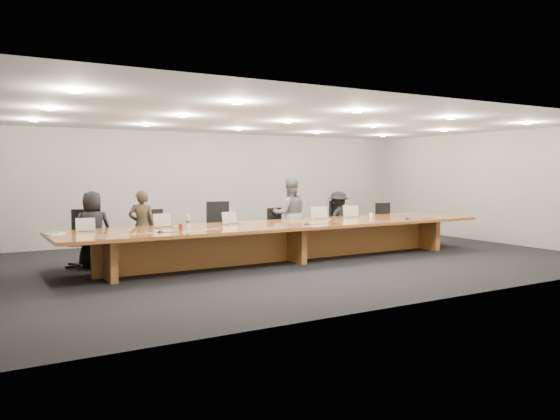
{
  "coord_description": "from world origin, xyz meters",
  "views": [
    {
      "loc": [
        -5.68,
        -9.35,
        1.78
      ],
      "look_at": [
        0.0,
        0.3,
        1.0
      ],
      "focal_mm": 35.0,
      "sensor_mm": 36.0,
      "label": 1
    }
  ],
  "objects_px": {
    "chair_right": "(343,223)",
    "water_bottle": "(188,222)",
    "chair_far_left": "(83,238)",
    "laptop_d": "(321,213)",
    "person_a": "(93,229)",
    "person_d": "(338,219)",
    "person_b": "(142,226)",
    "laptop_e": "(353,212)",
    "av_box": "(101,236)",
    "chair_left": "(158,235)",
    "mic_left": "(160,232)",
    "mic_right": "(407,219)",
    "paper_cup_near": "(326,217)",
    "person_c": "(290,214)",
    "chair_far_right": "(387,222)",
    "paper_cup_far": "(371,215)",
    "laptop_b": "(165,220)",
    "conference_table": "(288,235)",
    "chair_mid_right": "(280,229)",
    "amber_mug": "(181,227)",
    "laptop_c": "(233,218)",
    "laptop_a": "(86,225)"
  },
  "relations": [
    {
      "from": "chair_right",
      "to": "water_bottle",
      "type": "bearing_deg",
      "value": 174.59
    },
    {
      "from": "chair_far_left",
      "to": "laptop_d",
      "type": "relative_size",
      "value": 2.97
    },
    {
      "from": "chair_far_left",
      "to": "person_a",
      "type": "xyz_separation_m",
      "value": [
        0.16,
        -0.05,
        0.17
      ]
    },
    {
      "from": "person_d",
      "to": "person_a",
      "type": "bearing_deg",
      "value": -13.05
    },
    {
      "from": "person_b",
      "to": "laptop_e",
      "type": "xyz_separation_m",
      "value": [
        4.52,
        -0.94,
        0.18
      ]
    },
    {
      "from": "av_box",
      "to": "chair_left",
      "type": "bearing_deg",
      "value": 55.45
    },
    {
      "from": "laptop_d",
      "to": "mic_left",
      "type": "bearing_deg",
      "value": -151.38
    },
    {
      "from": "av_box",
      "to": "mic_right",
      "type": "bearing_deg",
      "value": 5.08
    },
    {
      "from": "paper_cup_near",
      "to": "av_box",
      "type": "bearing_deg",
      "value": -170.41
    },
    {
      "from": "paper_cup_near",
      "to": "mic_right",
      "type": "distance_m",
      "value": 1.77
    },
    {
      "from": "chair_right",
      "to": "laptop_e",
      "type": "xyz_separation_m",
      "value": [
        -0.36,
        -0.85,
        0.34
      ]
    },
    {
      "from": "person_c",
      "to": "water_bottle",
      "type": "height_order",
      "value": "person_c"
    },
    {
      "from": "chair_right",
      "to": "water_bottle",
      "type": "height_order",
      "value": "chair_right"
    },
    {
      "from": "chair_far_left",
      "to": "paper_cup_near",
      "type": "height_order",
      "value": "chair_far_left"
    },
    {
      "from": "chair_far_right",
      "to": "person_c",
      "type": "distance_m",
      "value": 2.94
    },
    {
      "from": "paper_cup_far",
      "to": "paper_cup_near",
      "type": "bearing_deg",
      "value": 175.09
    },
    {
      "from": "chair_right",
      "to": "person_a",
      "type": "xyz_separation_m",
      "value": [
        -5.84,
        0.01,
        0.16
      ]
    },
    {
      "from": "chair_left",
      "to": "laptop_e",
      "type": "height_order",
      "value": "chair_left"
    },
    {
      "from": "chair_far_left",
      "to": "laptop_b",
      "type": "height_order",
      "value": "chair_far_left"
    },
    {
      "from": "conference_table",
      "to": "person_d",
      "type": "xyz_separation_m",
      "value": [
        2.11,
        1.13,
        0.14
      ]
    },
    {
      "from": "paper_cup_near",
      "to": "chair_mid_right",
      "type": "bearing_deg",
      "value": 131.38
    },
    {
      "from": "laptop_e",
      "to": "person_a",
      "type": "bearing_deg",
      "value": -174.65
    },
    {
      "from": "chair_right",
      "to": "water_bottle",
      "type": "relative_size",
      "value": 4.61
    },
    {
      "from": "paper_cup_near",
      "to": "chair_right",
      "type": "bearing_deg",
      "value": 36.5
    },
    {
      "from": "person_d",
      "to": "laptop_d",
      "type": "height_order",
      "value": "person_d"
    },
    {
      "from": "conference_table",
      "to": "amber_mug",
      "type": "relative_size",
      "value": 83.76
    },
    {
      "from": "laptop_e",
      "to": "paper_cup_far",
      "type": "bearing_deg",
      "value": 9.1
    },
    {
      "from": "chair_far_right",
      "to": "laptop_d",
      "type": "height_order",
      "value": "laptop_d"
    },
    {
      "from": "person_a",
      "to": "laptop_c",
      "type": "bearing_deg",
      "value": 161.0
    },
    {
      "from": "water_bottle",
      "to": "laptop_d",
      "type": "bearing_deg",
      "value": 4.52
    },
    {
      "from": "av_box",
      "to": "person_c",
      "type": "bearing_deg",
      "value": 25.5
    },
    {
      "from": "chair_far_right",
      "to": "mic_left",
      "type": "height_order",
      "value": "chair_far_right"
    },
    {
      "from": "person_b",
      "to": "person_a",
      "type": "bearing_deg",
      "value": 24.97
    },
    {
      "from": "conference_table",
      "to": "laptop_d",
      "type": "xyz_separation_m",
      "value": [
        1.06,
        0.35,
        0.38
      ]
    },
    {
      "from": "paper_cup_near",
      "to": "av_box",
      "type": "height_order",
      "value": "paper_cup_near"
    },
    {
      "from": "chair_far_right",
      "to": "person_a",
      "type": "height_order",
      "value": "person_a"
    },
    {
      "from": "laptop_c",
      "to": "paper_cup_far",
      "type": "xyz_separation_m",
      "value": [
        3.5,
        0.02,
        -0.08
      ]
    },
    {
      "from": "paper_cup_near",
      "to": "paper_cup_far",
      "type": "relative_size",
      "value": 1.01
    },
    {
      "from": "chair_left",
      "to": "person_b",
      "type": "xyz_separation_m",
      "value": [
        -0.33,
        -0.02,
        0.19
      ]
    },
    {
      "from": "person_b",
      "to": "laptop_a",
      "type": "distance_m",
      "value": 1.56
    },
    {
      "from": "laptop_b",
      "to": "amber_mug",
      "type": "relative_size",
      "value": 3.21
    },
    {
      "from": "laptop_c",
      "to": "paper_cup_near",
      "type": "height_order",
      "value": "laptop_c"
    },
    {
      "from": "chair_left",
      "to": "chair_far_right",
      "type": "xyz_separation_m",
      "value": [
        5.96,
        -0.11,
        -0.02
      ]
    },
    {
      "from": "person_b",
      "to": "chair_right",
      "type": "bearing_deg",
      "value": -160.94
    },
    {
      "from": "chair_left",
      "to": "av_box",
      "type": "distance_m",
      "value": 2.31
    },
    {
      "from": "chair_far_left",
      "to": "person_a",
      "type": "height_order",
      "value": "person_a"
    },
    {
      "from": "laptop_d",
      "to": "water_bottle",
      "type": "distance_m",
      "value": 3.14
    },
    {
      "from": "chair_far_right",
      "to": "person_a",
      "type": "bearing_deg",
      "value": -172.69
    },
    {
      "from": "laptop_c",
      "to": "mic_right",
      "type": "bearing_deg",
      "value": -20.77
    },
    {
      "from": "conference_table",
      "to": "laptop_e",
      "type": "bearing_deg",
      "value": 9.89
    }
  ]
}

